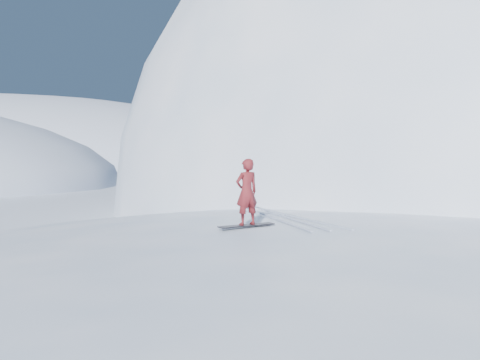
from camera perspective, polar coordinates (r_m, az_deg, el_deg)
The scene contains 7 objects.
near_ridge at distance 13.24m, azimuth 16.83°, elevation -15.46°, with size 36.00×28.00×4.80m, color white.
peak_shoulder at distance 32.07m, azimuth 17.70°, elevation -4.60°, with size 28.00×24.00×18.00m, color white.
far_ridge_c at distance 123.46m, azimuth -26.28°, elevation 0.76°, with size 140.00×90.00×36.00m, color white.
wind_bumps at distance 11.87m, azimuth 11.76°, elevation -17.58°, with size 16.00×14.40×1.00m.
snowboard at distance 11.77m, azimuth 0.82°, elevation -5.55°, with size 1.51×0.28×0.03m, color black.
snowboarder at distance 11.67m, azimuth 0.82°, elevation -1.46°, with size 0.60×0.40×1.66m, color maroon.
board_tracks at distance 13.80m, azimuth 4.83°, elevation -4.26°, with size 1.81×5.96×0.04m.
Camera 1 is at (-4.65, -8.22, 4.16)m, focal length 35.00 mm.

